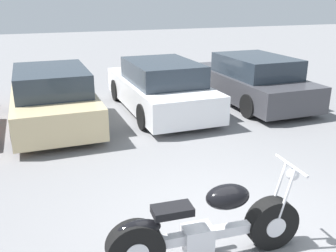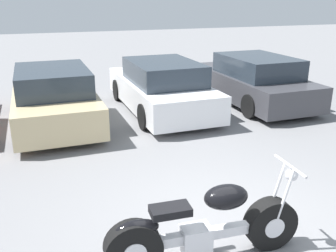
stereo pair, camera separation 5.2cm
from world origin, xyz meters
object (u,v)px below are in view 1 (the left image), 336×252
(motorcycle, at_px, (205,228))
(parked_car_dark_grey, at_px, (251,80))
(parked_car_champagne, at_px, (52,97))
(parked_car_white, at_px, (160,87))

(motorcycle, relative_size, parked_car_dark_grey, 0.53)
(motorcycle, bearing_deg, parked_car_champagne, 101.81)
(parked_car_dark_grey, bearing_deg, motorcycle, -126.28)
(parked_car_champagne, bearing_deg, parked_car_dark_grey, -0.53)
(parked_car_dark_grey, bearing_deg, parked_car_champagne, 179.47)
(motorcycle, xyz_separation_m, parked_car_white, (1.51, 5.87, 0.21))
(motorcycle, xyz_separation_m, parked_car_dark_grey, (4.24, 5.78, 0.21))
(parked_car_white, relative_size, parked_car_dark_grey, 1.00)
(parked_car_champagne, xyz_separation_m, parked_car_white, (2.73, 0.03, 0.00))
(parked_car_white, distance_m, parked_car_dark_grey, 2.73)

